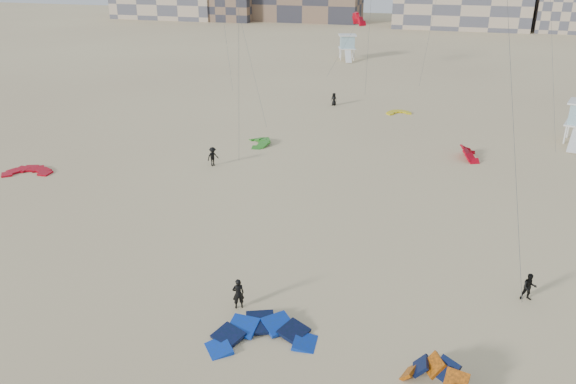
# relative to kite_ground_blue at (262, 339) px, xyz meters

# --- Properties ---
(ground) EXTENTS (320.00, 320.00, 0.00)m
(ground) POSITION_rel_kite_ground_blue_xyz_m (-1.64, 0.66, 0.00)
(ground) COLOR beige
(ground) RESTS_ON ground
(kite_ground_blue) EXTENTS (6.40, 6.55, 1.93)m
(kite_ground_blue) POSITION_rel_kite_ground_blue_xyz_m (0.00, 0.00, 0.00)
(kite_ground_blue) COLOR #052CC8
(kite_ground_blue) RESTS_ON ground
(kite_ground_red) EXTENTS (4.84, 4.98, 0.65)m
(kite_ground_red) POSITION_rel_kite_ground_blue_xyz_m (-26.76, 15.91, 0.00)
(kite_ground_red) COLOR #C2070D
(kite_ground_red) RESTS_ON ground
(kite_ground_green) EXTENTS (4.40, 4.28, 1.60)m
(kite_ground_green) POSITION_rel_kite_ground_blue_xyz_m (-10.08, 29.05, 0.00)
(kite_ground_green) COLOR #2C9226
(kite_ground_green) RESTS_ON ground
(kite_ground_red_far) EXTENTS (3.53, 3.43, 3.14)m
(kite_ground_red_far) POSITION_rel_kite_ground_blue_xyz_m (10.15, 30.46, 0.00)
(kite_ground_red_far) COLOR #C2070D
(kite_ground_red_far) RESTS_ON ground
(kite_ground_yellow) EXTENTS (3.59, 3.66, 0.53)m
(kite_ground_yellow) POSITION_rel_kite_ground_blue_xyz_m (2.19, 44.44, 0.00)
(kite_ground_yellow) COLOR yellow
(kite_ground_yellow) RESTS_ON ground
(kitesurfer_main) EXTENTS (0.77, 0.69, 1.77)m
(kitesurfer_main) POSITION_rel_kite_ground_blue_xyz_m (-2.05, 2.23, 0.89)
(kitesurfer_main) COLOR black
(kitesurfer_main) RESTS_ON ground
(kitesurfer_b) EXTENTS (0.88, 0.74, 1.61)m
(kitesurfer_b) POSITION_rel_kite_ground_blue_xyz_m (13.01, 7.36, 0.81)
(kitesurfer_b) COLOR black
(kitesurfer_b) RESTS_ON ground
(kitesurfer_c) EXTENTS (1.16, 1.29, 1.73)m
(kitesurfer_c) POSITION_rel_kite_ground_blue_xyz_m (-11.99, 22.06, 0.87)
(kitesurfer_c) COLOR black
(kitesurfer_c) RESTS_ON ground
(kitesurfer_e) EXTENTS (0.87, 0.69, 1.56)m
(kitesurfer_e) POSITION_rel_kite_ground_blue_xyz_m (-5.98, 46.02, 0.78)
(kitesurfer_e) COLOR black
(kitesurfer_e) RESTS_ON ground
(kite_fly_red) EXTENTS (5.16, 11.93, 8.51)m
(kite_fly_red) POSITION_rel_kite_ground_blue_xyz_m (-6.79, 67.20, 8.00)
(kite_fly_red) COLOR #C2070D
(kite_fly_red) RESTS_ON ground
(lifeguard_tower_far) EXTENTS (3.71, 6.22, 4.26)m
(lifeguard_tower_far) POSITION_rel_kite_ground_blue_xyz_m (-10.42, 78.43, 2.11)
(lifeguard_tower_far) COLOR white
(lifeguard_tower_far) RESTS_ON ground
(condo_mid) EXTENTS (32.00, 16.00, 12.00)m
(condo_mid) POSITION_rel_kite_ground_blue_xyz_m (8.36, 130.66, 6.00)
(condo_mid) COLOR tan
(condo_mid) RESTS_ON ground
(condo_fill_left) EXTENTS (12.00, 10.00, 8.00)m
(condo_fill_left) POSITION_rel_kite_ground_blue_xyz_m (-51.64, 128.66, 4.00)
(condo_fill_left) COLOR brown
(condo_fill_left) RESTS_ON ground
(condo_fill_right) EXTENTS (10.00, 10.00, 10.00)m
(condo_fill_right) POSITION_rel_kite_ground_blue_xyz_m (30.36, 128.66, 5.00)
(condo_fill_right) COLOR tan
(condo_fill_right) RESTS_ON ground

